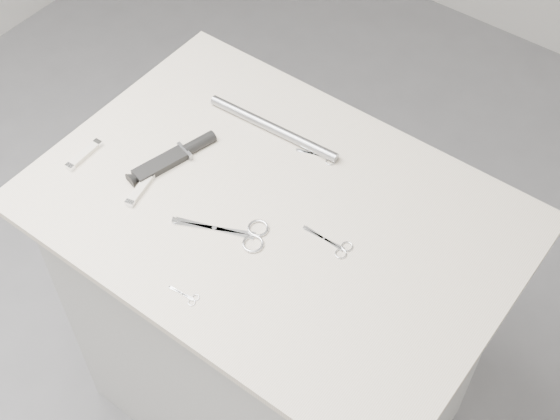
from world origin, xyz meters
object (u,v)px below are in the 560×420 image
Objects in this scene: plinth at (276,324)px; metal_rail at (273,128)px; large_shears at (241,233)px; sheathed_knife at (178,155)px; pocket_knife_a at (84,155)px; pocket_knife_b at (140,189)px; embroidery_scissors_b at (323,157)px; tiny_scissors at (187,296)px; embroidery_scissors_a at (335,245)px.

plinth is 2.70× the size of metal_rail.
large_shears is (-0.02, -0.09, 0.47)m from plinth.
sheathed_knife is 0.21m from pocket_knife_a.
pocket_knife_b is at bearing -165.13° from sheathed_knife.
embroidery_scissors_b is at bearing -37.97° from sheathed_knife.
pocket_knife_a is (-0.42, 0.14, 0.00)m from tiny_scissors.
sheathed_knife is at bearing -122.08° from metal_rail.
tiny_scissors is at bearing -73.22° from metal_rail.
embroidery_scissors_a is 0.53× the size of sheathed_knife.
large_shears reaches higher than embroidery_scissors_a.
large_shears is at bearing -99.04° from plinth.
embroidery_scissors_a is 1.68× the size of tiny_scissors.
pocket_knife_b reaches higher than embroidery_scissors_a.
tiny_scissors is 0.44m from pocket_knife_a.
embroidery_scissors_b is (0.01, 0.27, -0.00)m from large_shears.
plinth is at bearing 57.68° from large_shears.
metal_rail reaches higher than embroidery_scissors_a.
large_shears is at bearing -152.21° from embroidery_scissors_a.
large_shears reaches higher than embroidery_scissors_b.
embroidery_scissors_b is at bearing 91.26° from plinth.
metal_rail is at bearing -44.64° from pocket_knife_a.
tiny_scissors is 0.65× the size of pocket_knife_b.
pocket_knife_b is (-0.00, -0.12, -0.00)m from sheathed_knife.
large_shears reaches higher than plinth.
metal_rail reaches higher than pocket_knife_b.
metal_rail is (0.28, 0.31, 0.01)m from pocket_knife_a.
metal_rail reaches higher than pocket_knife_a.
large_shears is 1.95× the size of pocket_knife_a.
sheathed_knife is (-0.41, -0.01, 0.01)m from embroidery_scissors_a.
metal_rail reaches higher than large_shears.
plinth is 9.91× the size of embroidery_scissors_b.
embroidery_scissors_b is 0.13m from metal_rail.
metal_rail is at bearing 164.23° from embroidery_scissors_b.
metal_rail is at bearing -33.25° from pocket_knife_b.
pocket_knife_b reaches higher than large_shears.
embroidery_scissors_a is 1.09× the size of pocket_knife_a.
sheathed_knife reaches higher than pocket_knife_a.
sheathed_knife reaches higher than large_shears.
pocket_knife_a is 0.17m from pocket_knife_b.
plinth is at bearing -74.46° from pocket_knife_a.
tiny_scissors is 0.19× the size of metal_rail.
large_shears is 2.13× the size of embroidery_scissors_b.
embroidery_scissors_b is 0.92× the size of pocket_knife_a.
embroidery_scissors_a and embroidery_scissors_b have the same top height.
pocket_knife_a reaches higher than embroidery_scissors_a.
embroidery_scissors_b is at bearing 84.63° from tiny_scissors.
pocket_knife_a is at bearing -167.87° from embroidery_scissors_a.
embroidery_scissors_a is at bearing 5.12° from large_shears.
metal_rail is at bearing 91.23° from large_shears.
plinth is at bearing -75.03° from pocket_knife_b.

